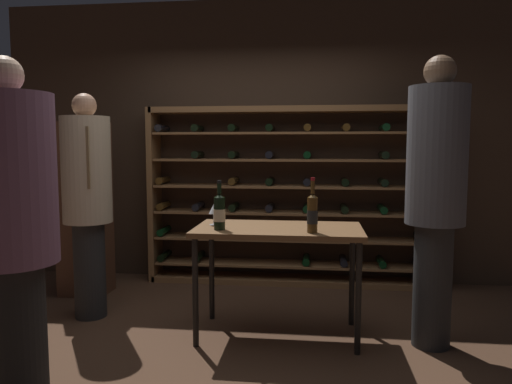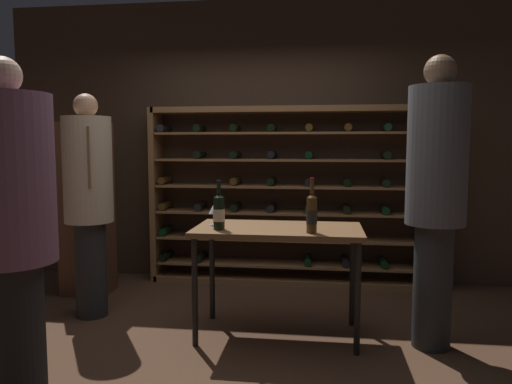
# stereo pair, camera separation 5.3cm
# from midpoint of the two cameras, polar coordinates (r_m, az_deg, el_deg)

# --- Properties ---
(ground_plane) EXTENTS (9.49, 9.49, 0.00)m
(ground_plane) POSITION_cam_midpoint_polar(r_m,az_deg,el_deg) (3.86, -2.92, -16.72)
(ground_plane) COLOR #472D1E
(back_wall) EXTENTS (5.54, 0.10, 2.99)m
(back_wall) POSITION_cam_midpoint_polar(r_m,az_deg,el_deg) (5.30, 0.47, 5.92)
(back_wall) COLOR #3D2B1E
(back_wall) RESTS_ON ground
(wine_rack) EXTENTS (2.96, 0.32, 1.85)m
(wine_rack) POSITION_cam_midpoint_polar(r_m,az_deg,el_deg) (5.08, 4.24, -0.55)
(wine_rack) COLOR brown
(wine_rack) RESTS_ON ground
(tasting_table) EXTENTS (1.26, 0.67, 0.84)m
(tasting_table) POSITION_cam_midpoint_polar(r_m,az_deg,el_deg) (3.70, 3.02, -5.47)
(tasting_table) COLOR brown
(tasting_table) RESTS_ON ground
(person_host_in_suit) EXTENTS (0.40, 0.40, 1.89)m
(person_host_in_suit) POSITION_cam_midpoint_polar(r_m,az_deg,el_deg) (4.30, -18.74, -0.29)
(person_host_in_suit) COLOR black
(person_host_in_suit) RESTS_ON ground
(person_bystander_dark_jacket) EXTENTS (0.48, 0.48, 1.92)m
(person_bystander_dark_jacket) POSITION_cam_midpoint_polar(r_m,az_deg,el_deg) (2.90, -26.52, -3.01)
(person_bystander_dark_jacket) COLOR black
(person_bystander_dark_jacket) RESTS_ON ground
(person_guest_plum_blouse) EXTENTS (0.41, 0.41, 2.08)m
(person_guest_plum_blouse) POSITION_cam_midpoint_polar(r_m,az_deg,el_deg) (3.66, 20.79, 0.46)
(person_guest_plum_blouse) COLOR #282828
(person_guest_plum_blouse) RESTS_ON ground
(display_cabinet) EXTENTS (0.44, 0.36, 1.68)m
(display_cabinet) POSITION_cam_midpoint_polar(r_m,az_deg,el_deg) (5.03, -18.99, -1.85)
(display_cabinet) COLOR #4C2D1E
(display_cabinet) RESTS_ON ground
(wine_bottle_black_capsule) EXTENTS (0.09, 0.09, 0.36)m
(wine_bottle_black_capsule) POSITION_cam_midpoint_polar(r_m,az_deg,el_deg) (3.57, -3.94, -2.31)
(wine_bottle_black_capsule) COLOR black
(wine_bottle_black_capsule) RESTS_ON tasting_table
(wine_bottle_green_slim) EXTENTS (0.08, 0.08, 0.39)m
(wine_bottle_green_slim) POSITION_cam_midpoint_polar(r_m,az_deg,el_deg) (3.45, 7.01, -2.47)
(wine_bottle_green_slim) COLOR #4C3314
(wine_bottle_green_slim) RESTS_ON tasting_table
(wine_glass_stemmed_left) EXTENTS (0.08, 0.08, 0.16)m
(wine_glass_stemmed_left) POSITION_cam_midpoint_polar(r_m,az_deg,el_deg) (3.78, -4.60, -2.12)
(wine_glass_stemmed_left) COLOR silver
(wine_glass_stemmed_left) RESTS_ON tasting_table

